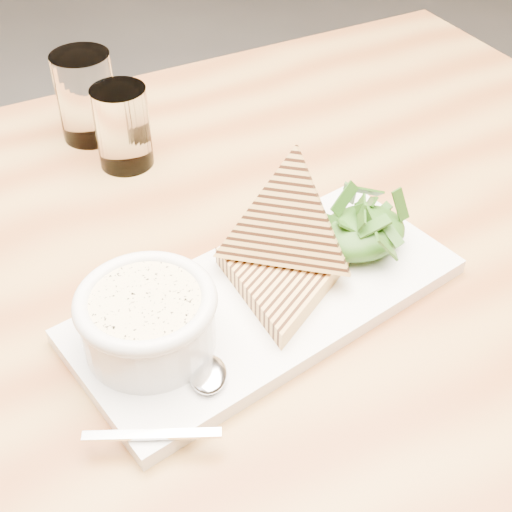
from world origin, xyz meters
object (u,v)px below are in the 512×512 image
soup_bowl (149,326)px  platter (267,300)px  glass_near (123,127)px  glass_far (86,96)px  table_top (178,292)px

soup_bowl → platter: bearing=-0.4°
soup_bowl → glass_near: (0.11, 0.30, 0.01)m
soup_bowl → glass_far: (0.10, 0.39, 0.02)m
glass_near → glass_far: (-0.01, 0.08, 0.01)m
soup_bowl → glass_far: size_ratio=1.04×
platter → soup_bowl: 0.13m
platter → glass_far: 0.39m
table_top → soup_bowl: (-0.07, -0.08, 0.06)m
platter → soup_bowl: soup_bowl is taller
table_top → platter: bearing=-55.3°
glass_near → platter: bearing=-87.6°
soup_bowl → glass_near: bearing=70.0°
platter → glass_far: bearing=93.6°
glass_near → table_top: bearing=-101.3°
glass_near → glass_far: glass_far is taller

